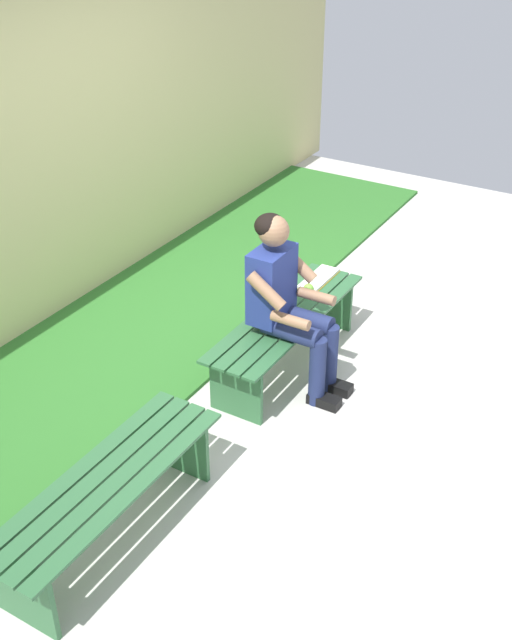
% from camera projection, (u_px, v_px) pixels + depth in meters
% --- Properties ---
extents(ground_plane, '(10.00, 7.00, 0.04)m').
position_uv_depth(ground_plane, '(358.00, 500.00, 4.49)').
color(ground_plane, beige).
extents(grass_strip, '(9.00, 2.31, 0.03)m').
position_uv_depth(grass_strip, '(33.00, 367.00, 5.58)').
color(grass_strip, '#2D6B28').
rests_on(grass_strip, ground).
extents(brick_wall, '(9.50, 0.24, 2.42)m').
position_uv_depth(brick_wall, '(3.00, 174.00, 5.51)').
color(brick_wall, '#D1C684').
rests_on(brick_wall, ground).
extents(bench_near, '(1.57, 0.43, 0.42)m').
position_uv_depth(bench_near, '(287.00, 327.00, 5.45)').
color(bench_near, '#2D6038').
rests_on(bench_near, ground).
extents(bench_far, '(1.49, 0.43, 0.42)m').
position_uv_depth(bench_far, '(109.00, 494.00, 4.06)').
color(bench_far, '#2D6038').
rests_on(bench_far, ground).
extents(person_seated, '(0.50, 0.69, 1.23)m').
position_uv_depth(person_seated, '(287.00, 298.00, 5.10)').
color(person_seated, navy).
rests_on(person_seated, ground).
extents(apple, '(0.08, 0.08, 0.08)m').
position_uv_depth(apple, '(309.00, 289.00, 5.64)').
color(apple, '#72B738').
rests_on(apple, bench_near).
extents(book_open, '(0.41, 0.16, 0.02)m').
position_uv_depth(book_open, '(319.00, 279.00, 5.83)').
color(book_open, white).
rests_on(book_open, bench_near).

